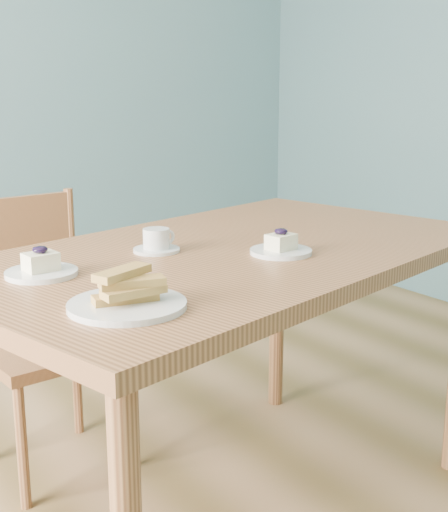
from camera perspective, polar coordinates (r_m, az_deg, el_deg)
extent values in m
cube|color=#A4693E|center=(1.93, 0.50, 0.02)|extent=(1.68, 1.20, 0.04)
cylinder|color=#A4693E|center=(2.78, 4.26, -4.40)|extent=(0.06, 0.06, 0.77)
cube|color=#A4693E|center=(2.37, -13.88, -7.15)|extent=(0.44, 0.42, 0.04)
cylinder|color=#A4693E|center=(2.26, -15.85, -14.48)|extent=(0.03, 0.03, 0.40)
cylinder|color=#A4693E|center=(2.39, -7.96, -12.36)|extent=(0.03, 0.03, 0.40)
cylinder|color=#A4693E|center=(2.66, -11.69, -9.76)|extent=(0.03, 0.03, 0.40)
cylinder|color=#A4693E|center=(2.52, -12.11, 0.15)|extent=(0.03, 0.03, 0.46)
cube|color=#A4693E|center=(2.42, -16.17, 2.52)|extent=(0.35, 0.05, 0.18)
cylinder|color=#A4693E|center=(2.47, -15.82, -2.57)|extent=(0.01, 0.01, 0.27)
cylinder|color=#A4693E|center=(2.51, -13.99, -2.24)|extent=(0.01, 0.01, 0.27)
cylinder|color=silver|center=(1.86, 4.57, 0.36)|extent=(0.16, 0.16, 0.01)
cube|color=#FFF3C3|center=(1.85, 4.58, 1.14)|extent=(0.08, 0.07, 0.04)
ellipsoid|color=black|center=(1.85, 4.60, 1.99)|extent=(0.03, 0.03, 0.02)
sphere|color=black|center=(1.86, 4.76, 2.02)|extent=(0.01, 0.01, 0.01)
sphere|color=black|center=(1.85, 4.27, 1.98)|extent=(0.01, 0.01, 0.01)
sphere|color=black|center=(1.84, 4.85, 1.93)|extent=(0.01, 0.01, 0.01)
cylinder|color=silver|center=(1.70, -14.39, -1.33)|extent=(0.17, 0.17, 0.01)
cube|color=#FFF3C3|center=(1.69, -14.45, -0.44)|extent=(0.08, 0.06, 0.04)
ellipsoid|color=black|center=(1.68, -14.51, 0.51)|extent=(0.04, 0.04, 0.02)
sphere|color=black|center=(1.69, -14.22, 0.56)|extent=(0.01, 0.01, 0.01)
sphere|color=black|center=(1.69, -14.85, 0.50)|extent=(0.01, 0.01, 0.01)
sphere|color=black|center=(1.68, -14.29, 0.44)|extent=(0.01, 0.01, 0.01)
cylinder|color=silver|center=(1.89, -5.42, 0.49)|extent=(0.12, 0.12, 0.01)
cylinder|color=silver|center=(1.88, -5.44, 1.40)|extent=(0.07, 0.07, 0.05)
cylinder|color=#8F643F|center=(1.88, -5.45, 2.03)|extent=(0.06, 0.06, 0.00)
torus|color=silver|center=(1.90, -4.51, 1.53)|extent=(0.04, 0.01, 0.04)
cylinder|color=silver|center=(1.42, -7.76, -3.92)|extent=(0.24, 0.24, 0.01)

